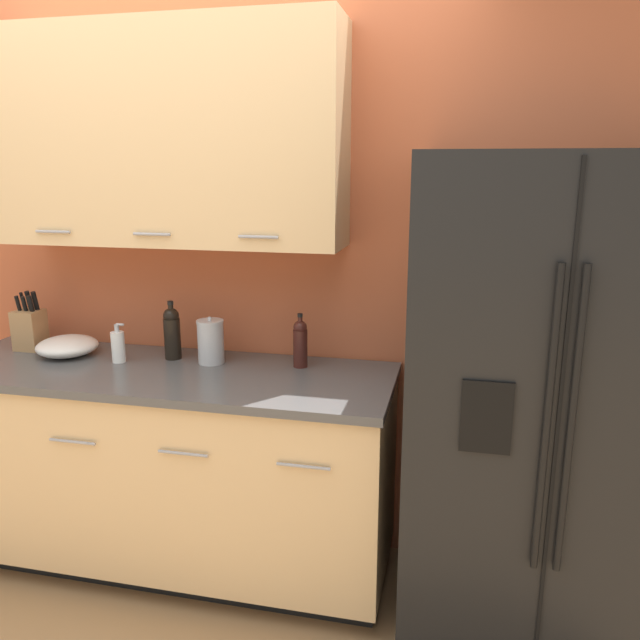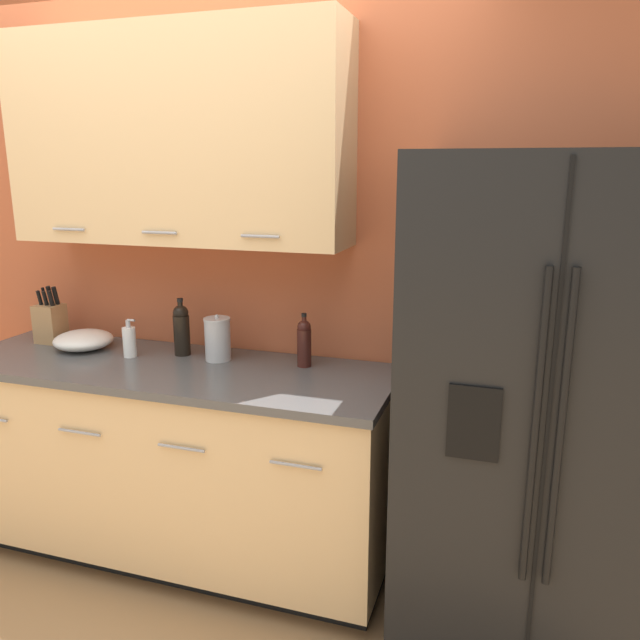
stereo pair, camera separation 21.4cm
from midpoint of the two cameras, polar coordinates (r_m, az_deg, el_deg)
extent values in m
cube|color=#BC5B38|center=(2.97, -13.42, 4.48)|extent=(10.00, 0.05, 2.60)
cube|color=#E0B77F|center=(2.78, -16.19, 15.75)|extent=(1.50, 0.32, 0.88)
cylinder|color=#99999E|center=(2.89, -25.23, 7.31)|extent=(0.16, 0.01, 0.01)
cylinder|color=#99999E|center=(2.64, -17.43, 7.48)|extent=(0.16, 0.01, 0.01)
cylinder|color=#99999E|center=(2.45, -8.19, 7.51)|extent=(0.16, 0.01, 0.01)
cube|color=black|center=(3.18, -14.93, -19.43)|extent=(1.91, 0.54, 0.09)
cube|color=#E0B77F|center=(2.93, -15.86, -12.46)|extent=(1.95, 0.62, 0.80)
cube|color=#4C4C4C|center=(2.76, -16.55, -4.72)|extent=(1.98, 0.64, 0.03)
cylinder|color=#99999E|center=(2.71, -23.87, -10.19)|extent=(0.20, 0.01, 0.01)
cylinder|color=#99999E|center=(2.48, -14.92, -11.77)|extent=(0.20, 0.01, 0.01)
cylinder|color=#99999E|center=(2.31, -4.26, -13.26)|extent=(0.20, 0.01, 0.01)
cube|color=black|center=(2.40, 17.24, -7.70)|extent=(0.95, 0.72, 1.81)
cube|color=black|center=(2.07, 17.95, -11.33)|extent=(0.01, 0.01, 1.78)
cylinder|color=black|center=(2.02, 17.18, -9.13)|extent=(0.02, 0.02, 1.00)
cylinder|color=black|center=(2.03, 19.17, -9.20)|extent=(0.02, 0.02, 1.00)
cube|color=black|center=(2.02, 12.04, -8.76)|extent=(0.16, 0.01, 0.24)
cube|color=#A87A4C|center=(3.25, -26.75, -0.83)|extent=(0.12, 0.11, 0.19)
cylinder|color=black|center=(3.26, -27.26, 1.55)|extent=(0.01, 0.03, 0.08)
cylinder|color=black|center=(3.23, -27.63, 1.34)|extent=(0.02, 0.03, 0.07)
cylinder|color=black|center=(3.24, -26.82, 1.60)|extent=(0.02, 0.04, 0.09)
cylinder|color=black|center=(3.21, -27.18, 1.32)|extent=(0.02, 0.03, 0.07)
cylinder|color=black|center=(3.22, -26.37, 1.57)|extent=(0.02, 0.04, 0.09)
cylinder|color=black|center=(3.19, -26.73, 1.33)|extent=(0.02, 0.04, 0.08)
cylinder|color=black|center=(2.87, -15.45, -1.67)|extent=(0.07, 0.07, 0.18)
sphere|color=black|center=(2.84, -15.58, 0.36)|extent=(0.07, 0.07, 0.07)
cylinder|color=black|center=(2.84, -15.60, 0.72)|extent=(0.02, 0.02, 0.06)
cylinder|color=black|center=(2.83, -15.66, 1.50)|extent=(0.03, 0.03, 0.02)
cylinder|color=white|center=(2.90, -20.02, -2.36)|extent=(0.06, 0.06, 0.14)
cylinder|color=#B2B2B5|center=(2.87, -20.15, -0.73)|extent=(0.02, 0.02, 0.04)
cylinder|color=#B2B2B5|center=(2.86, -19.89, -0.42)|extent=(0.03, 0.01, 0.01)
cylinder|color=#3D1914|center=(2.66, -4.12, -2.63)|extent=(0.06, 0.06, 0.16)
sphere|color=#3D1914|center=(2.63, -4.16, -0.70)|extent=(0.06, 0.06, 0.06)
cylinder|color=#3D1914|center=(2.63, -4.16, -0.33)|extent=(0.02, 0.02, 0.06)
cylinder|color=black|center=(2.62, -4.18, 0.41)|extent=(0.02, 0.02, 0.01)
cylinder|color=#B7B7BA|center=(2.77, -12.16, -2.08)|extent=(0.11, 0.11, 0.18)
cylinder|color=#B7B7BA|center=(2.74, -12.26, -0.17)|extent=(0.12, 0.12, 0.01)
sphere|color=#B7B7BA|center=(2.74, -12.27, 0.07)|extent=(0.02, 0.02, 0.02)
ellipsoid|color=white|center=(3.09, -23.99, -2.22)|extent=(0.27, 0.27, 0.09)
camera|label=1|loc=(0.11, -92.52, -0.62)|focal=35.00mm
camera|label=2|loc=(0.11, 87.48, 0.62)|focal=35.00mm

